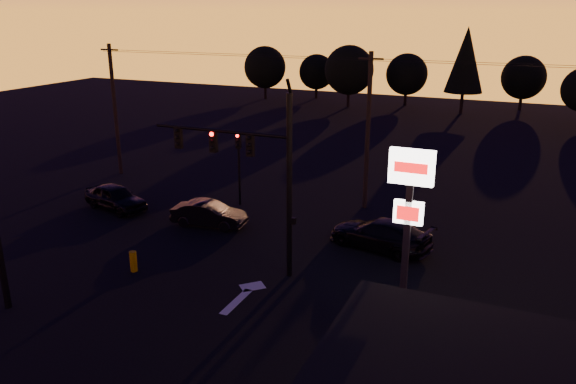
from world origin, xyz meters
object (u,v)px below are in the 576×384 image
(car_left, at_px, (115,197))
(car_right, at_px, (380,234))
(traffic_signal_mast, at_px, (255,163))
(pylon_sign, at_px, (409,204))
(secondary_signal, at_px, (239,158))
(car_mid, at_px, (209,214))
(bollard, at_px, (133,261))

(car_left, height_order, car_right, car_right)
(traffic_signal_mast, relative_size, pylon_sign, 1.26)
(pylon_sign, bearing_deg, car_left, 160.83)
(secondary_signal, xyz_separation_m, pylon_sign, (12.00, -9.99, 2.05))
(car_left, height_order, car_mid, car_left)
(bollard, xyz_separation_m, car_mid, (0.17, 6.17, 0.19))
(traffic_signal_mast, distance_m, car_mid, 7.43)
(pylon_sign, relative_size, bollard, 7.20)
(pylon_sign, xyz_separation_m, car_mid, (-11.87, 6.27, -4.25))
(traffic_signal_mast, distance_m, car_left, 12.53)
(bollard, relative_size, car_right, 0.19)
(traffic_signal_mast, height_order, bollard, traffic_signal_mast)
(pylon_sign, bearing_deg, secondary_signal, 140.23)
(traffic_signal_mast, xyz_separation_m, pylon_sign, (7.10, -2.49, -0.02))
(pylon_sign, height_order, car_mid, pylon_sign)
(car_mid, bearing_deg, bollard, 171.53)
(traffic_signal_mast, xyz_separation_m, secondary_signal, (-4.90, 7.49, -2.07))
(bollard, distance_m, car_mid, 6.17)
(pylon_sign, bearing_deg, traffic_signal_mast, 160.64)
(pylon_sign, distance_m, car_mid, 14.08)
(traffic_signal_mast, relative_size, car_right, 1.68)
(secondary_signal, relative_size, car_mid, 1.08)
(secondary_signal, xyz_separation_m, car_mid, (0.13, -3.72, -2.20))
(pylon_sign, xyz_separation_m, car_right, (-2.64, 7.01, -4.17))
(bollard, bearing_deg, car_mid, 88.46)
(pylon_sign, height_order, car_left, pylon_sign)
(bollard, relative_size, car_mid, 0.23)
(bollard, relative_size, car_left, 0.22)
(traffic_signal_mast, height_order, pylon_sign, traffic_signal_mast)
(bollard, bearing_deg, pylon_sign, -0.47)
(bollard, bearing_deg, secondary_signal, 89.81)
(car_mid, xyz_separation_m, car_right, (9.22, 0.75, 0.07))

